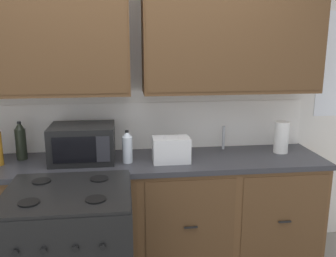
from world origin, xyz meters
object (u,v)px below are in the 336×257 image
Objects in this scene: bottle_clear at (127,147)px; bottle_dark at (21,141)px; microwave at (83,143)px; paper_towel_roll at (281,137)px; toaster at (171,150)px.

bottle_dark is (-0.82, 0.18, 0.02)m from bottle_clear.
paper_towel_roll is (1.60, 0.03, -0.01)m from microwave.
bottle_clear is at bearing -13.59° from microwave.
toaster is 0.94m from paper_towel_roll.
microwave is 1.60× the size of bottle_dark.
toaster is 1.08× the size of paper_towel_roll.
bottle_dark reaches higher than paper_towel_roll.
bottle_clear is (0.34, -0.08, -0.02)m from microwave.
microwave reaches higher than bottle_clear.
toaster is at bearing -3.78° from bottle_clear.
microwave is 1.85× the size of paper_towel_roll.
bottle_dark is at bearing 170.10° from toaster.
microwave is 1.92× the size of bottle_clear.
bottle_dark is (-1.15, 0.20, 0.05)m from toaster.
bottle_dark is (-2.08, 0.07, 0.02)m from paper_towel_roll.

